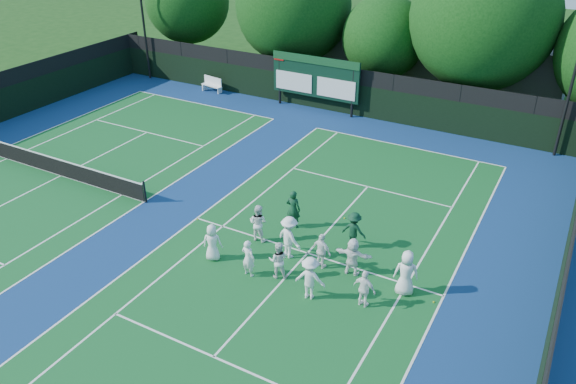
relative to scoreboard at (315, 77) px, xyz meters
The scene contains 30 objects.
ground 17.23m from the scoreboard, 65.78° to the right, with size 120.00×120.00×0.00m, color #163C10.
court_apron 14.78m from the scoreboard, 86.03° to the right, with size 34.00×32.00×0.01m, color navy.
near_court 16.33m from the scoreboard, 64.32° to the right, with size 11.05×23.85×0.01m.
left_court 16.32m from the scoreboard, 115.60° to the right, with size 11.05×23.85×0.01m.
back_fence 1.38m from the scoreboard, 22.25° to the left, with size 34.00×0.08×3.00m.
divider_fence_right 21.68m from the scoreboard, 42.33° to the right, with size 0.08×32.00×3.00m.
scoreboard is the anchor object (origin of this frame).
clubhouse 9.80m from the scoreboard, 59.22° to the left, with size 18.00×6.00×4.00m, color #5E5E63.
tennis_net 16.26m from the scoreboard, 115.60° to the right, with size 11.30×0.10×1.10m.
bench 8.11m from the scoreboard, behind, with size 1.72×0.74×1.05m.
tree_a 13.62m from the scoreboard, 162.59° to the left, with size 6.35×6.35×8.32m.
tree_b 6.25m from the scoreboard, 131.65° to the left, with size 8.00×8.00×9.65m.
tree_c 5.40m from the scoreboard, 52.12° to the left, with size 5.40×5.40×6.93m.
tree_d 10.62m from the scoreboard, 23.61° to the left, with size 8.62×8.62×10.40m.
tennis_ball_1 18.00m from the scoreboard, 57.98° to the right, with size 0.07×0.07×0.07m, color #BBC717.
tennis_ball_2 19.59m from the scoreboard, 50.90° to the right, with size 0.07×0.07×0.07m, color #BBC717.
tennis_ball_3 14.92m from the scoreboard, 83.63° to the right, with size 0.07×0.07×0.07m, color #BBC717.
tennis_ball_4 13.72m from the scoreboard, 57.74° to the right, with size 0.07×0.07×0.07m, color #BBC717.
player_front_0 17.22m from the scoreboard, 76.71° to the right, with size 0.75×0.49×1.54m, color white.
player_front_1 17.90m from the scoreboard, 71.30° to the right, with size 0.56×0.37×1.54m, color white.
player_front_2 17.84m from the scoreboard, 67.73° to the right, with size 0.73×0.57×1.51m, color silver.
player_front_3 18.93m from the scoreboard, 63.88° to the right, with size 1.09×0.63×1.68m, color white.
player_front_4 19.39m from the scoreboard, 58.30° to the right, with size 0.86×0.36×1.47m, color white.
player_back_0 15.50m from the scoreboard, 71.97° to the right, with size 0.79×0.62×1.63m, color white.
player_back_1 16.48m from the scoreboard, 66.82° to the right, with size 1.16×0.67×1.79m, color white.
player_back_2 17.13m from the scoreboard, 62.49° to the right, with size 0.87×0.36×1.48m, color white.
player_back_3 17.54m from the scoreboard, 58.75° to the right, with size 1.43×0.45×1.54m, color white.
player_back_4 18.82m from the scoreboard, 53.49° to the right, with size 0.87×0.57×1.78m, color white.
coach_left 14.30m from the scoreboard, 67.04° to the right, with size 0.64×0.42×1.74m, color #0F3921.
coach_right 15.76m from the scoreboard, 57.65° to the right, with size 1.02×0.58×1.57m, color #0E331F.
Camera 1 is at (8.24, -15.49, 12.96)m, focal length 35.00 mm.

